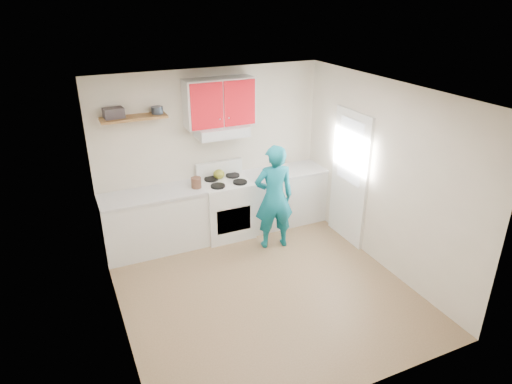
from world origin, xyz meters
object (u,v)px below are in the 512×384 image
tin (157,110)px  stove (226,208)px  kettle (219,174)px  crock (196,183)px  person (274,197)px

tin → stove: bearing=-12.0°
tin → kettle: tin is taller
stove → crock: bearing=-174.6°
person → crock: bearing=-19.2°
stove → kettle: 0.56m
kettle → person: 0.98m
stove → tin: tin is taller
tin → kettle: 1.39m
kettle → tin: bearing=-161.7°
crock → person: bearing=-30.2°
crock → person: (1.01, -0.59, -0.18)m
tin → person: bearing=-29.8°
stove → tin: 1.88m
crock → tin: bearing=151.0°
person → stove: bearing=-39.3°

